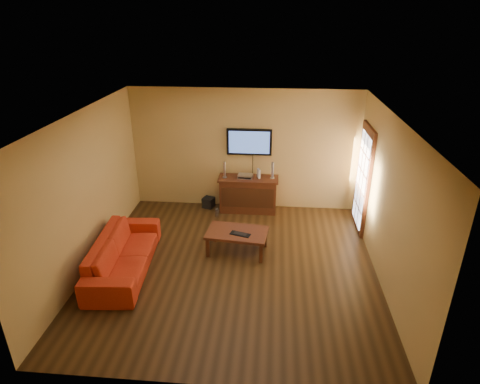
# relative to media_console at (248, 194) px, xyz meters

# --- Properties ---
(ground_plane) EXTENTS (5.00, 5.00, 0.00)m
(ground_plane) POSITION_rel_media_console_xyz_m (-0.11, -2.24, -0.40)
(ground_plane) COLOR black
(ground_plane) RESTS_ON ground
(room_walls) EXTENTS (5.00, 5.00, 5.00)m
(room_walls) POSITION_rel_media_console_xyz_m (-0.11, -1.62, 1.29)
(room_walls) COLOR tan
(room_walls) RESTS_ON ground
(french_door) EXTENTS (0.07, 1.02, 2.22)m
(french_door) POSITION_rel_media_console_xyz_m (2.34, -0.54, 0.65)
(french_door) COLOR #431D0F
(french_door) RESTS_ON ground
(media_console) EXTENTS (1.32, 0.50, 0.79)m
(media_console) POSITION_rel_media_console_xyz_m (0.00, 0.00, 0.00)
(media_console) COLOR #431D0F
(media_console) RESTS_ON ground
(television) EXTENTS (0.98, 0.08, 0.58)m
(television) POSITION_rel_media_console_xyz_m (0.00, 0.21, 1.15)
(television) COLOR black
(television) RESTS_ON ground
(coffee_table) EXTENTS (1.18, 0.78, 0.43)m
(coffee_table) POSITION_rel_media_console_xyz_m (-0.09, -1.74, -0.02)
(coffee_table) COLOR #431D0F
(coffee_table) RESTS_ON ground
(sofa) EXTENTS (0.80, 2.22, 0.85)m
(sofa) POSITION_rel_media_console_xyz_m (-1.99, -2.48, 0.03)
(sofa) COLOR red
(sofa) RESTS_ON ground
(speaker_left) EXTENTS (0.10, 0.10, 0.36)m
(speaker_left) POSITION_rel_media_console_xyz_m (-0.52, -0.02, 0.56)
(speaker_left) COLOR silver
(speaker_left) RESTS_ON media_console
(speaker_right) EXTENTS (0.10, 0.10, 0.37)m
(speaker_right) POSITION_rel_media_console_xyz_m (0.53, 0.04, 0.56)
(speaker_right) COLOR silver
(speaker_right) RESTS_ON media_console
(av_receiver) EXTENTS (0.34, 0.26, 0.07)m
(av_receiver) POSITION_rel_media_console_xyz_m (-0.07, 0.01, 0.43)
(av_receiver) COLOR silver
(av_receiver) RESTS_ON media_console
(game_console) EXTENTS (0.09, 0.15, 0.20)m
(game_console) POSITION_rel_media_console_xyz_m (0.22, 0.04, 0.49)
(game_console) COLOR white
(game_console) RESTS_ON media_console
(subwoofer) EXTENTS (0.30, 0.30, 0.23)m
(subwoofer) POSITION_rel_media_console_xyz_m (-0.92, 0.08, -0.28)
(subwoofer) COLOR black
(subwoofer) RESTS_ON ground
(bottle) EXTENTS (0.08, 0.08, 0.22)m
(bottle) POSITION_rel_media_console_xyz_m (-0.66, -0.39, -0.30)
(bottle) COLOR white
(bottle) RESTS_ON ground
(keyboard) EXTENTS (0.39, 0.24, 0.02)m
(keyboard) POSITION_rel_media_console_xyz_m (-0.02, -1.84, 0.04)
(keyboard) COLOR black
(keyboard) RESTS_ON coffee_table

